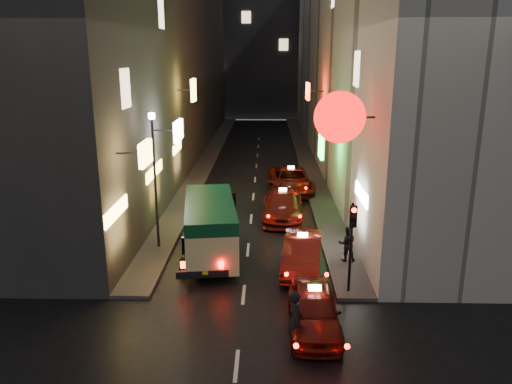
# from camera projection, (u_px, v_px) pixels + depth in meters

# --- Properties ---
(building_left) EXTENTS (7.39, 52.00, 18.00)m
(building_left) POSITION_uv_depth(u_px,v_px,m) (161.00, 52.00, 41.36)
(building_left) COLOR #383633
(building_left) RESTS_ON ground
(building_right) EXTENTS (8.34, 52.00, 18.00)m
(building_right) POSITION_uv_depth(u_px,v_px,m) (354.00, 52.00, 41.01)
(building_right) COLOR beige
(building_right) RESTS_ON ground
(building_far) EXTENTS (30.00, 10.00, 22.00)m
(building_far) POSITION_uv_depth(u_px,v_px,m) (262.00, 38.00, 71.47)
(building_far) COLOR #333338
(building_far) RESTS_ON ground
(sidewalk_left) EXTENTS (1.50, 52.00, 0.15)m
(sidewalk_left) POSITION_uv_depth(u_px,v_px,m) (209.00, 158.00, 43.68)
(sidewalk_left) COLOR #4B4946
(sidewalk_left) RESTS_ON ground
(sidewalk_right) EXTENTS (1.50, 52.00, 0.15)m
(sidewalk_right) POSITION_uv_depth(u_px,v_px,m) (306.00, 158.00, 43.49)
(sidewalk_right) COLOR #4B4946
(sidewalk_right) RESTS_ON ground
(minibus) EXTENTS (2.93, 6.30, 2.60)m
(minibus) POSITION_uv_depth(u_px,v_px,m) (210.00, 222.00, 22.16)
(minibus) COLOR beige
(minibus) RESTS_ON ground
(taxi_near) EXTENTS (2.19, 5.20, 1.81)m
(taxi_near) POSITION_uv_depth(u_px,v_px,m) (314.00, 307.00, 16.46)
(taxi_near) COLOR #64130B
(taxi_near) RESTS_ON ground
(taxi_second) EXTENTS (2.78, 5.57, 1.88)m
(taxi_second) POSITION_uv_depth(u_px,v_px,m) (302.00, 250.00, 21.08)
(taxi_second) COLOR #64130B
(taxi_second) RESTS_ON ground
(taxi_third) EXTENTS (2.55, 5.77, 1.98)m
(taxi_third) POSITION_uv_depth(u_px,v_px,m) (283.00, 202.00, 27.73)
(taxi_third) COLOR #64130B
(taxi_third) RESTS_ON ground
(taxi_far) EXTENTS (2.90, 5.90, 1.98)m
(taxi_far) POSITION_uv_depth(u_px,v_px,m) (291.00, 178.00, 33.04)
(taxi_far) COLOR #64130B
(taxi_far) RESTS_ON ground
(pedestrian_crossing) EXTENTS (0.51, 0.74, 2.13)m
(pedestrian_crossing) POSITION_uv_depth(u_px,v_px,m) (296.00, 316.00, 15.39)
(pedestrian_crossing) COLOR black
(pedestrian_crossing) RESTS_ON ground
(pedestrian_sidewalk) EXTENTS (0.68, 0.43, 1.80)m
(pedestrian_sidewalk) POSITION_uv_depth(u_px,v_px,m) (347.00, 241.00, 21.56)
(pedestrian_sidewalk) COLOR black
(pedestrian_sidewalk) RESTS_ON sidewalk_right
(traffic_light) EXTENTS (0.26, 0.43, 3.50)m
(traffic_light) POSITION_uv_depth(u_px,v_px,m) (352.00, 229.00, 18.21)
(traffic_light) COLOR black
(traffic_light) RESTS_ON sidewalk_right
(lamp_post) EXTENTS (0.28, 0.28, 6.22)m
(lamp_post) POSITION_uv_depth(u_px,v_px,m) (155.00, 172.00, 22.47)
(lamp_post) COLOR black
(lamp_post) RESTS_ON sidewalk_left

